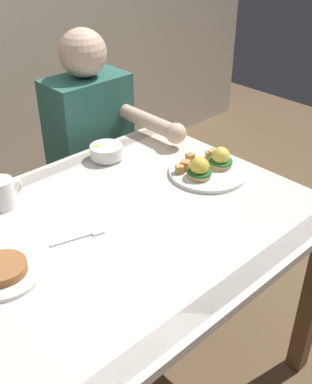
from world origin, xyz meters
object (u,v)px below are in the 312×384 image
at_px(dining_table, 115,253).
at_px(diner_person, 95,146).
at_px(eggs_benedict_plate, 208,168).
at_px(fork, 81,237).
at_px(side_plate, 3,271).
at_px(coffee_mug, 2,192).
at_px(fruit_bowl, 106,152).

xyz_separation_m(dining_table, diner_person, (0.37, 0.60, 0.02)).
relative_size(eggs_benedict_plate, diner_person, 0.24).
distance_m(eggs_benedict_plate, fork, 0.53).
distance_m(side_plate, diner_person, 0.93).
xyz_separation_m(eggs_benedict_plate, coffee_mug, (-0.61, 0.30, 0.03)).
xyz_separation_m(eggs_benedict_plate, fork, (-0.53, 0.01, -0.02)).
bearing_deg(coffee_mug, side_plate, -118.06).
bearing_deg(diner_person, fork, -129.36).
bearing_deg(side_plate, fruit_bowl, 28.74).
bearing_deg(dining_table, fruit_bowl, 54.82).
height_order(fork, diner_person, diner_person).
bearing_deg(diner_person, eggs_benedict_plate, -85.02).
bearing_deg(diner_person, coffee_mug, -152.39).
bearing_deg(dining_table, fork, 171.24).
relative_size(dining_table, fork, 7.79).
height_order(fruit_bowl, diner_person, diner_person).
relative_size(dining_table, side_plate, 6.00).
bearing_deg(dining_table, eggs_benedict_plate, 1.18).
bearing_deg(fork, coffee_mug, 105.48).
bearing_deg(fork, side_plate, 179.11).
xyz_separation_m(dining_table, side_plate, (-0.34, 0.02, 0.12)).
xyz_separation_m(eggs_benedict_plate, side_plate, (-0.76, 0.01, -0.01)).
bearing_deg(fruit_bowl, side_plate, -151.26).
height_order(dining_table, coffee_mug, coffee_mug).
relative_size(fruit_bowl, fork, 0.78).
bearing_deg(eggs_benedict_plate, dining_table, -178.82).
height_order(coffee_mug, side_plate, coffee_mug).
relative_size(coffee_mug, side_plate, 0.56).
xyz_separation_m(fork, side_plate, (-0.23, 0.00, 0.01)).
height_order(side_plate, diner_person, diner_person).
distance_m(fruit_bowl, side_plate, 0.66).
bearing_deg(eggs_benedict_plate, coffee_mug, 153.94).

